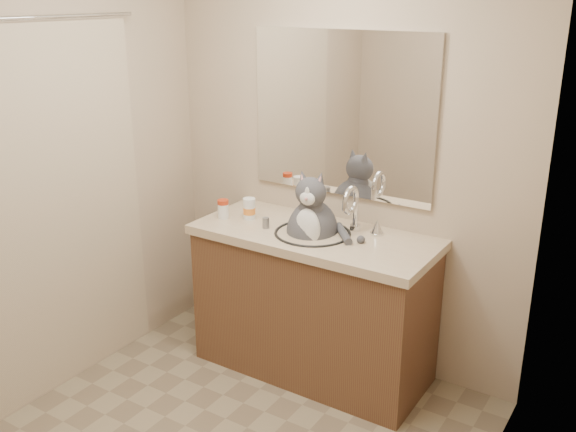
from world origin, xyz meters
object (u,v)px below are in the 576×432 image
(cat, at_px, (312,228))
(grey_canister, at_px, (266,223))
(pill_bottle_redcap, at_px, (223,209))
(pill_bottle_orange, at_px, (249,209))

(cat, xyz_separation_m, grey_canister, (-0.24, -0.09, 0.01))
(cat, height_order, pill_bottle_redcap, cat)
(cat, relative_size, pill_bottle_orange, 4.55)
(pill_bottle_redcap, xyz_separation_m, pill_bottle_orange, (0.13, 0.07, 0.00))
(pill_bottle_orange, relative_size, grey_canister, 2.00)
(pill_bottle_orange, bearing_deg, grey_canister, -24.46)
(pill_bottle_orange, distance_m, grey_canister, 0.19)
(pill_bottle_redcap, distance_m, grey_canister, 0.30)
(cat, bearing_deg, grey_canister, -175.51)
(grey_canister, bearing_deg, pill_bottle_redcap, 179.41)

